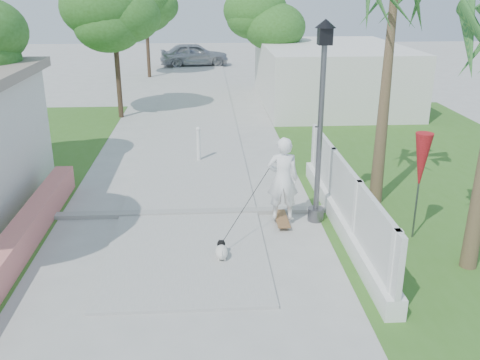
{
  "coord_description": "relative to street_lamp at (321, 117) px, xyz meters",
  "views": [
    {
      "loc": [
        0.46,
        -5.55,
        5.09
      ],
      "look_at": [
        1.16,
        5.3,
        1.1
      ],
      "focal_mm": 40.0,
      "sensor_mm": 36.0,
      "label": 1
    }
  ],
  "objects": [
    {
      "name": "path_strip",
      "position": [
        -2.9,
        14.5,
        -2.4
      ],
      "size": [
        3.2,
        36.0,
        0.06
      ],
      "primitive_type": "cube",
      "color": "#B7B7B2",
      "rests_on": "ground"
    },
    {
      "name": "curb",
      "position": [
        -2.9,
        0.5,
        -2.38
      ],
      "size": [
        6.5,
        0.25,
        0.1
      ],
      "primitive_type": "cube",
      "color": "#999993",
      "rests_on": "ground"
    },
    {
      "name": "grass_right",
      "position": [
        4.1,
        2.5,
        -2.42
      ],
      "size": [
        8.0,
        20.0,
        0.01
      ],
      "primitive_type": "cube",
      "color": "#396B21",
      "rests_on": "ground"
    },
    {
      "name": "pink_wall",
      "position": [
        -6.2,
        -1.95,
        -2.11
      ],
      "size": [
        0.45,
        8.2,
        0.8
      ],
      "color": "#D56D6F",
      "rests_on": "ground"
    },
    {
      "name": "lattice_fence",
      "position": [
        0.5,
        -0.5,
        -1.88
      ],
      "size": [
        0.35,
        7.0,
        1.5
      ],
      "color": "white",
      "rests_on": "ground"
    },
    {
      "name": "building_right",
      "position": [
        3.1,
        12.5,
        -1.13
      ],
      "size": [
        6.0,
        8.0,
        2.6
      ],
      "primitive_type": "cube",
      "color": "silver",
      "rests_on": "ground"
    },
    {
      "name": "street_lamp",
      "position": [
        0.0,
        0.0,
        0.0
      ],
      "size": [
        0.44,
        0.44,
        4.44
      ],
      "color": "#59595E",
      "rests_on": "ground"
    },
    {
      "name": "bollard",
      "position": [
        -2.7,
        4.5,
        -1.84
      ],
      "size": [
        0.14,
        0.14,
        1.09
      ],
      "color": "white",
      "rests_on": "ground"
    },
    {
      "name": "patio_umbrella",
      "position": [
        1.9,
        -1.0,
        -0.74
      ],
      "size": [
        0.36,
        0.36,
        2.3
      ],
      "color": "#59595E",
      "rests_on": "ground"
    },
    {
      "name": "tree_path_left",
      "position": [
        -5.88,
        10.48,
        1.39
      ],
      "size": [
        3.4,
        3.4,
        5.23
      ],
      "color": "#4C3826",
      "rests_on": "ground"
    },
    {
      "name": "tree_path_right",
      "position": [
        0.32,
        14.48,
        1.07
      ],
      "size": [
        3.0,
        3.0,
        4.79
      ],
      "color": "#4C3826",
      "rests_on": "ground"
    },
    {
      "name": "tree_path_far",
      "position": [
        -5.68,
        20.48,
        1.39
      ],
      "size": [
        3.2,
        3.2,
        5.17
      ],
      "color": "#4C3826",
      "rests_on": "ground"
    },
    {
      "name": "palm_far",
      "position": [
        1.7,
        1.0,
        2.06
      ],
      "size": [
        1.8,
        1.8,
        5.3
      ],
      "color": "brown",
      "rests_on": "ground"
    },
    {
      "name": "skateboarder",
      "position": [
        -1.43,
        -0.64,
        -1.56
      ],
      "size": [
        1.77,
        1.99,
        2.01
      ],
      "rotation": [
        0.0,
        0.0,
        3.08
      ],
      "color": "brown",
      "rests_on": "ground"
    },
    {
      "name": "dog",
      "position": [
        -2.21,
        -1.75,
        -2.22
      ],
      "size": [
        0.24,
        0.55,
        0.38
      ],
      "rotation": [
        0.0,
        0.0,
        -0.0
      ],
      "color": "silver",
      "rests_on": "ground"
    },
    {
      "name": "parked_car",
      "position": [
        -3.15,
        24.8,
        -1.67
      ],
      "size": [
        4.61,
        2.29,
        1.51
      ],
      "primitive_type": "imported",
      "rotation": [
        0.0,
        0.0,
        1.69
      ],
      "color": "#B1B4B9",
      "rests_on": "ground"
    }
  ]
}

